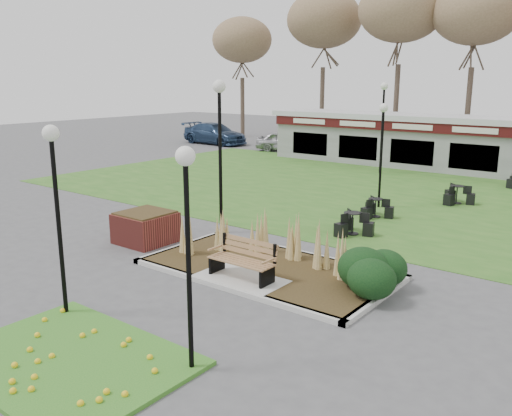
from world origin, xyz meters
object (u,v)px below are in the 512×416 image
Objects in this scene: lamp_post_near_right at (187,211)px; lamp_post_mid_right at (383,132)px; food_pavilion at (482,145)px; lamp_post_far_left at (383,108)px; lamp_post_mid_left at (220,123)px; lamp_post_near_left at (55,179)px; car_silver at (285,141)px; car_black at (337,137)px; car_blue at (215,134)px; park_bench at (244,259)px; bistro_set_b at (352,227)px; bistro_set_c at (456,197)px; brick_planter at (146,227)px; bistro_set_a at (375,211)px.

lamp_post_near_right is 13.30m from lamp_post_mid_right.
lamp_post_mid_right reaches higher than food_pavilion.
lamp_post_far_left is (-4.15, -3.22, 1.92)m from food_pavilion.
lamp_post_near_left is at bearing -76.89° from lamp_post_mid_left.
lamp_post_near_left is at bearing -176.24° from car_silver.
lamp_post_mid_right is (-2.71, 13.02, 0.09)m from lamp_post_near_right.
lamp_post_mid_left is at bearing -101.17° from food_pavilion.
lamp_post_near_left is 1.00× the size of lamp_post_mid_right.
lamp_post_mid_left is at bearing -135.35° from car_black.
food_pavilion is 5.13× the size of lamp_post_mid_left.
lamp_post_mid_left is 24.58m from car_blue.
park_bench is 24.54m from car_silver.
lamp_post_near_left is 6.91m from lamp_post_mid_left.
car_blue is (-19.92, 15.69, 0.53)m from bistro_set_b.
lamp_post_far_left is 10.28m from car_silver.
bistro_set_c is at bearing 83.46° from park_bench.
lamp_post_near_left is at bearing -137.01° from car_black.
food_pavilion is 8.20m from bistro_set_c.
lamp_post_mid_right is at bearing -65.24° from lamp_post_far_left.
bistro_set_c is at bearing 62.04° from lamp_post_mid_left.
brick_planter is 21.81m from car_silver.
car_silver is (-9.79, 17.80, -2.82)m from lamp_post_mid_left.
car_silver is at bearing 118.82° from lamp_post_mid_left.
brick_planter is at bearing -120.58° from bistro_set_a.
lamp_post_mid_right is at bearing 103.57° from bistro_set_b.
park_bench is 0.38× the size of car_black.
lamp_post_mid_right is 7.97m from lamp_post_far_left.
brick_planter is 24.98m from car_black.
car_blue is at bearing 141.76° from bistro_set_b.
lamp_post_mid_left is at bearing -86.45° from lamp_post_far_left.
food_pavilion is 6.44× the size of lamp_post_near_right.
car_blue reaches higher than car_black.
bistro_set_a is (0.57, -1.49, -2.63)m from lamp_post_mid_right.
car_blue is (-15.38, 20.25, 0.31)m from brick_planter.
lamp_post_mid_left reaches higher than car_blue.
bistro_set_c is at bearing 78.69° from lamp_post_near_left.
car_black is (-13.28, 28.48, -2.05)m from lamp_post_near_right.
car_silver is at bearing 121.47° from lamp_post_near_right.
car_black reaches higher than park_bench.
bistro_set_a is at bearing -65.89° from lamp_post_far_left.
brick_planter is 8.07m from lamp_post_near_right.
food_pavilion is 19.83m from car_blue.
lamp_post_near_left reaches higher than lamp_post_near_right.
lamp_post_mid_right is at bearing -131.47° from bistro_set_c.
lamp_post_mid_left is at bearing -134.87° from car_blue.
brick_planter reaches higher than bistro_set_b.
park_bench is 11.80m from bistro_set_c.
park_bench is at bearing -84.95° from lamp_post_mid_right.
bistro_set_b is at bearing -76.43° from lamp_post_mid_right.
lamp_post_near_right is 3.14× the size of bistro_set_a.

